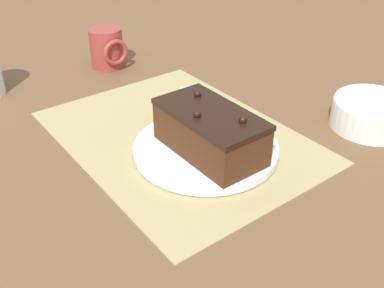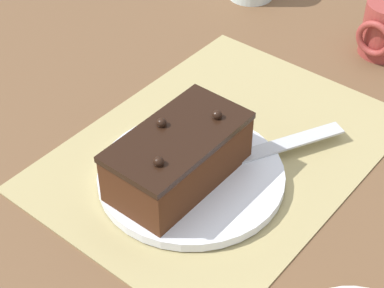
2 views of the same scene
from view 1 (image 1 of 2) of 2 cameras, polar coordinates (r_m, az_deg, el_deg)
The scene contains 7 objects.
ground_plane at distance 0.76m, azimuth -1.74°, elevation 0.87°, with size 3.00×3.00×0.00m, color brown.
placemat_woven at distance 0.76m, azimuth -1.74°, elevation 1.00°, with size 0.46×0.34×0.00m, color tan.
cake_plate at distance 0.71m, azimuth 1.76°, elevation -0.53°, with size 0.23×0.23×0.01m.
chocolate_cake at distance 0.68m, azimuth 2.01°, elevation 1.49°, with size 0.18×0.09×0.08m.
serving_knife at distance 0.76m, azimuth 0.91°, elevation 2.81°, with size 0.21×0.12×0.01m.
small_bowl at distance 0.84m, azimuth 21.81°, elevation 3.82°, with size 0.13×0.13×0.05m.
coffee_mug at distance 1.04m, azimuth -10.71°, elevation 11.88°, with size 0.08×0.07×0.09m.
Camera 1 is at (0.53, -0.37, 0.40)m, focal length 42.00 mm.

